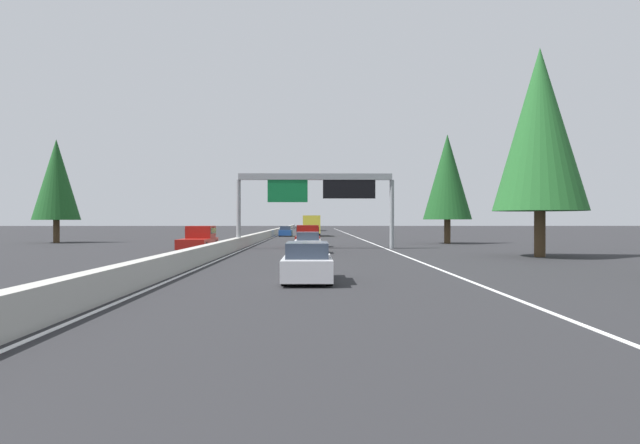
{
  "coord_description": "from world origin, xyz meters",
  "views": [
    {
      "loc": [
        -2.04,
        -5.66,
        2.28
      ],
      "look_at": [
        51.15,
        -6.36,
        2.11
      ],
      "focal_mm": 30.77,
      "sensor_mm": 36.0,
      "label": 1
    }
  ],
  "objects_px": {
    "sedan_mid_right": "(286,231)",
    "conifer_left_near": "(56,180)",
    "sedan_distant_b": "(307,263)",
    "sign_gantry_overhead": "(318,189)",
    "conifer_right_near": "(540,130)",
    "sedan_far_right": "(308,243)",
    "conifer_right_mid": "(447,177)",
    "box_truck_mid_center": "(312,225)",
    "pickup_mid_left": "(308,236)",
    "oncoming_near": "(199,239)",
    "bus_far_left": "(311,223)"
  },
  "relations": [
    {
      "from": "sedan_mid_right",
      "to": "conifer_left_near",
      "type": "bearing_deg",
      "value": 134.76
    },
    {
      "from": "sedan_mid_right",
      "to": "sedan_distant_b",
      "type": "bearing_deg",
      "value": -176.36
    },
    {
      "from": "sign_gantry_overhead",
      "to": "conifer_right_near",
      "type": "relative_size",
      "value": 0.97
    },
    {
      "from": "conifer_right_near",
      "to": "conifer_left_near",
      "type": "bearing_deg",
      "value": 61.18
    },
    {
      "from": "conifer_right_near",
      "to": "conifer_left_near",
      "type": "xyz_separation_m",
      "value": [
        22.12,
        40.22,
        -1.51
      ]
    },
    {
      "from": "sedan_far_right",
      "to": "conifer_right_mid",
      "type": "relative_size",
      "value": 0.41
    },
    {
      "from": "sedan_distant_b",
      "to": "sedan_far_right",
      "type": "xyz_separation_m",
      "value": [
        17.72,
        0.13,
        0.0
      ]
    },
    {
      "from": "sign_gantry_overhead",
      "to": "box_truck_mid_center",
      "type": "xyz_separation_m",
      "value": [
        35.02,
        0.54,
        -3.18
      ]
    },
    {
      "from": "sign_gantry_overhead",
      "to": "pickup_mid_left",
      "type": "distance_m",
      "value": 4.63
    },
    {
      "from": "sedan_far_right",
      "to": "pickup_mid_left",
      "type": "distance_m",
      "value": 8.18
    },
    {
      "from": "sign_gantry_overhead",
      "to": "conifer_right_mid",
      "type": "bearing_deg",
      "value": -53.05
    },
    {
      "from": "pickup_mid_left",
      "to": "oncoming_near",
      "type": "bearing_deg",
      "value": 126.69
    },
    {
      "from": "pickup_mid_left",
      "to": "conifer_right_near",
      "type": "relative_size",
      "value": 0.43
    },
    {
      "from": "pickup_mid_left",
      "to": "box_truck_mid_center",
      "type": "xyz_separation_m",
      "value": [
        32.64,
        -0.26,
        0.7
      ]
    },
    {
      "from": "sedan_far_right",
      "to": "box_truck_mid_center",
      "type": "relative_size",
      "value": 0.52
    },
    {
      "from": "sedan_far_right",
      "to": "oncoming_near",
      "type": "xyz_separation_m",
      "value": [
        2.25,
        8.04,
        0.23
      ]
    },
    {
      "from": "sign_gantry_overhead",
      "to": "bus_far_left",
      "type": "bearing_deg",
      "value": 0.58
    },
    {
      "from": "pickup_mid_left",
      "to": "sedan_mid_right",
      "type": "distance_m",
      "value": 31.91
    },
    {
      "from": "pickup_mid_left",
      "to": "bus_far_left",
      "type": "xyz_separation_m",
      "value": [
        73.88,
        -0.04,
        0.8
      ]
    },
    {
      "from": "oncoming_near",
      "to": "sedan_distant_b",
      "type": "bearing_deg",
      "value": 22.25
    },
    {
      "from": "sedan_mid_right",
      "to": "conifer_left_near",
      "type": "height_order",
      "value": "conifer_left_near"
    },
    {
      "from": "conifer_right_near",
      "to": "bus_far_left",
      "type": "bearing_deg",
      "value": 9.55
    },
    {
      "from": "sedan_far_right",
      "to": "oncoming_near",
      "type": "distance_m",
      "value": 8.35
    },
    {
      "from": "sedan_distant_b",
      "to": "bus_far_left",
      "type": "distance_m",
      "value": 99.78
    },
    {
      "from": "sedan_far_right",
      "to": "conifer_left_near",
      "type": "height_order",
      "value": "conifer_left_near"
    },
    {
      "from": "sign_gantry_overhead",
      "to": "sedan_far_right",
      "type": "distance_m",
      "value": 7.13
    },
    {
      "from": "oncoming_near",
      "to": "conifer_left_near",
      "type": "height_order",
      "value": "conifer_left_near"
    },
    {
      "from": "conifer_left_near",
      "to": "oncoming_near",
      "type": "bearing_deg",
      "value": -131.39
    },
    {
      "from": "sign_gantry_overhead",
      "to": "oncoming_near",
      "type": "relative_size",
      "value": 2.26
    },
    {
      "from": "box_truck_mid_center",
      "to": "bus_far_left",
      "type": "bearing_deg",
      "value": 0.31
    },
    {
      "from": "sedan_far_right",
      "to": "sedan_mid_right",
      "type": "height_order",
      "value": "same"
    },
    {
      "from": "bus_far_left",
      "to": "conifer_right_mid",
      "type": "xyz_separation_m",
      "value": [
        -66.62,
        -13.6,
        4.81
      ]
    },
    {
      "from": "sign_gantry_overhead",
      "to": "sedan_mid_right",
      "type": "distance_m",
      "value": 34.62
    },
    {
      "from": "sedan_far_right",
      "to": "sedan_mid_right",
      "type": "distance_m",
      "value": 40.05
    },
    {
      "from": "sedan_distant_b",
      "to": "conifer_right_mid",
      "type": "xyz_separation_m",
      "value": [
        33.16,
        -13.42,
        5.84
      ]
    },
    {
      "from": "bus_far_left",
      "to": "conifer_right_near",
      "type": "distance_m",
      "value": 87.75
    },
    {
      "from": "box_truck_mid_center",
      "to": "pickup_mid_left",
      "type": "bearing_deg",
      "value": 179.54
    },
    {
      "from": "pickup_mid_left",
      "to": "conifer_right_near",
      "type": "bearing_deg",
      "value": -130.51
    },
    {
      "from": "pickup_mid_left",
      "to": "conifer_left_near",
      "type": "bearing_deg",
      "value": 69.31
    },
    {
      "from": "sedan_far_right",
      "to": "conifer_right_near",
      "type": "xyz_separation_m",
      "value": [
        -4.26,
        -14.46,
        7.24
      ]
    },
    {
      "from": "sign_gantry_overhead",
      "to": "sedan_mid_right",
      "type": "height_order",
      "value": "sign_gantry_overhead"
    },
    {
      "from": "sedan_mid_right",
      "to": "conifer_right_mid",
      "type": "height_order",
      "value": "conifer_right_mid"
    },
    {
      "from": "sedan_distant_b",
      "to": "box_truck_mid_center",
      "type": "height_order",
      "value": "box_truck_mid_center"
    },
    {
      "from": "pickup_mid_left",
      "to": "box_truck_mid_center",
      "type": "bearing_deg",
      "value": -0.46
    },
    {
      "from": "conifer_right_near",
      "to": "oncoming_near",
      "type": "bearing_deg",
      "value": 73.85
    },
    {
      "from": "pickup_mid_left",
      "to": "conifer_left_near",
      "type": "relative_size",
      "value": 0.53
    },
    {
      "from": "conifer_left_near",
      "to": "bus_far_left",
      "type": "bearing_deg",
      "value": -21.82
    },
    {
      "from": "sign_gantry_overhead",
      "to": "sedan_distant_b",
      "type": "relative_size",
      "value": 2.88
    },
    {
      "from": "bus_far_left",
      "to": "box_truck_mid_center",
      "type": "height_order",
      "value": "bus_far_left"
    },
    {
      "from": "sedan_mid_right",
      "to": "conifer_right_mid",
      "type": "xyz_separation_m",
      "value": [
        -24.46,
        -17.08,
        5.84
      ]
    }
  ]
}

